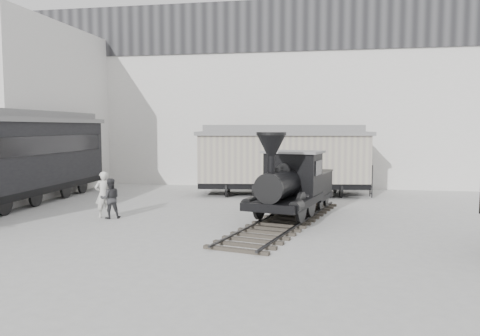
% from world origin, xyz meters
% --- Properties ---
extents(ground, '(90.00, 90.00, 0.00)m').
position_xyz_m(ground, '(0.00, 0.00, 0.00)').
color(ground, '#9E9E9B').
extents(north_wall, '(34.00, 2.51, 11.00)m').
position_xyz_m(north_wall, '(0.00, 14.98, 5.55)').
color(north_wall, silver).
rests_on(north_wall, ground).
extents(west_pavilion, '(7.00, 12.11, 9.00)m').
position_xyz_m(west_pavilion, '(-14.50, 9.96, 4.49)').
color(west_pavilion, silver).
rests_on(west_pavilion, ground).
extents(locomotive, '(4.18, 9.63, 3.33)m').
position_xyz_m(locomotive, '(1.22, 4.00, 1.23)').
color(locomotive, '#282420').
rests_on(locomotive, ground).
extents(boxcar, '(9.34, 4.00, 3.70)m').
position_xyz_m(boxcar, '(0.35, 10.62, 1.94)').
color(boxcar, black).
rests_on(boxcar, ground).
extents(passenger_coach, '(3.60, 15.14, 4.03)m').
position_xyz_m(passenger_coach, '(-11.51, 4.36, 2.23)').
color(passenger_coach, black).
rests_on(passenger_coach, ground).
extents(visitor_a, '(0.81, 0.74, 1.85)m').
position_xyz_m(visitor_a, '(-6.10, 3.07, 0.92)').
color(visitor_a, silver).
rests_on(visitor_a, ground).
extents(visitor_b, '(0.96, 0.90, 1.59)m').
position_xyz_m(visitor_b, '(-5.77, 2.97, 0.79)').
color(visitor_b, '#2F2F32').
rests_on(visitor_b, ground).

